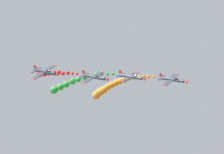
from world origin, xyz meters
TOP-DOWN VIEW (x-y plane):
  - airplane_lead at (-17.21, 13.19)m, footprint 9.34×10.35m
  - smoke_trail_lead at (-17.89, -14.81)m, footprint 3.81×29.68m
  - airplane_left_inner at (-6.08, 3.45)m, footprint 9.51×10.35m
  - smoke_trail_left_inner at (-1.97, -21.36)m, footprint 8.27×25.03m
  - airplane_right_inner at (4.89, -3.51)m, footprint 9.45×10.35m
  - smoke_trail_right_inner at (5.91, -23.07)m, footprint 3.33×18.29m
  - airplane_left_outer at (16.38, -13.58)m, footprint 9.23×10.35m

SIDE VIEW (x-z plane):
  - smoke_trail_lead at x=-17.89m, z-range 91.09..105.27m
  - smoke_trail_left_inner at x=-1.97m, z-range 97.06..107.30m
  - airplane_lead at x=-17.21m, z-range 104.24..107.44m
  - smoke_trail_right_inner at x=5.91m, z-range 105.70..109.31m
  - airplane_left_inner at x=-6.08m, z-range 106.27..109.01m
  - airplane_right_inner at x=4.89m, z-range 107.23..110.17m
  - airplane_left_outer at x=16.38m, z-range 109.45..112.85m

